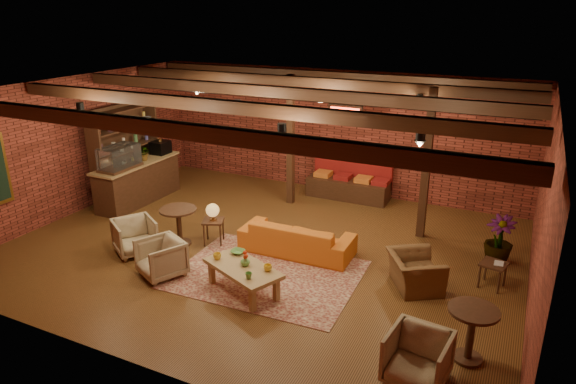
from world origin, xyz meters
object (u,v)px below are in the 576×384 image
at_px(sofa, 297,238).
at_px(armchair_right, 415,266).
at_px(coffee_table, 243,269).
at_px(side_table_lamp, 213,213).
at_px(round_table_left, 179,220).
at_px(armchair_far, 418,356).
at_px(armchair_a, 135,235).
at_px(round_table_right, 472,326).
at_px(armchair_b, 161,256).
at_px(plant_tall, 506,193).
at_px(side_table_book, 494,265).

height_order(sofa, armchair_right, armchair_right).
height_order(coffee_table, side_table_lamp, side_table_lamp).
relative_size(round_table_left, armchair_right, 0.83).
relative_size(armchair_right, armchair_far, 1.20).
height_order(armchair_a, round_table_right, round_table_right).
bearing_deg(armchair_far, side_table_lamp, 159.56).
relative_size(armchair_b, armchair_far, 0.97).
height_order(sofa, coffee_table, coffee_table).
bearing_deg(coffee_table, armchair_b, -174.60).
bearing_deg(coffee_table, armchair_a, 172.29).
bearing_deg(armchair_b, round_table_left, 138.80).
bearing_deg(armchair_right, sofa, 49.92).
height_order(armchair_right, plant_tall, plant_tall).
height_order(armchair_a, armchair_far, armchair_far).
height_order(round_table_left, armchair_a, round_table_left).
relative_size(side_table_lamp, plant_tall, 0.31).
bearing_deg(armchair_a, round_table_right, -62.44).
relative_size(armchair_right, side_table_book, 1.89).
height_order(sofa, round_table_right, round_table_right).
bearing_deg(armchair_right, side_table_book, -95.55).
height_order(side_table_lamp, armchair_right, side_table_lamp).
xyz_separation_m(side_table_lamp, round_table_left, (-0.61, -0.35, -0.13)).
bearing_deg(sofa, armchair_a, 24.14).
relative_size(coffee_table, side_table_lamp, 1.81).
xyz_separation_m(armchair_b, round_table_right, (5.42, -0.06, 0.16)).
distance_m(armchair_a, armchair_right, 5.47).
xyz_separation_m(side_table_lamp, armchair_right, (4.19, 0.00, -0.26)).
xyz_separation_m(coffee_table, armchair_far, (3.22, -0.98, -0.04)).
height_order(side_table_book, armchair_far, armchair_far).
xyz_separation_m(side_table_lamp, armchair_b, (-0.10, -1.58, -0.29)).
bearing_deg(plant_tall, side_table_book, -90.00).
height_order(sofa, plant_tall, plant_tall).
distance_m(round_table_left, armchair_right, 4.82).
height_order(sofa, armchair_far, armchair_far).
xyz_separation_m(armchair_a, plant_tall, (6.60, 2.70, 1.05)).
bearing_deg(round_table_right, armchair_a, 174.84).
bearing_deg(coffee_table, armchair_far, -16.93).
height_order(sofa, side_table_lamp, side_table_lamp).
relative_size(armchair_b, side_table_book, 1.53).
bearing_deg(armchair_far, armchair_a, 173.55).
height_order(coffee_table, plant_tall, plant_tall).
bearing_deg(sofa, side_table_lamp, 9.75).
bearing_deg(side_table_book, armchair_a, -165.78).
relative_size(armchair_b, round_table_right, 0.95).
bearing_deg(armchair_a, coffee_table, -64.98).
relative_size(coffee_table, armchair_b, 2.08).
xyz_separation_m(armchair_a, armchair_right, (5.37, 1.06, 0.03)).
bearing_deg(armchair_right, round_table_left, 62.13).
distance_m(armchair_a, side_table_book, 6.81).
relative_size(side_table_lamp, armchair_a, 1.13).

